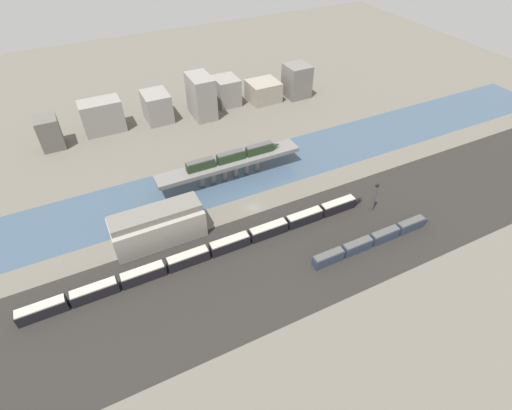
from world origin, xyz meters
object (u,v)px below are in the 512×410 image
object	(u,v)px
train_yard_near	(374,240)
train_yard_mid	(214,250)
warehouse_building	(158,225)
signal_tower	(374,198)
train_on_bridge	(234,156)

from	to	relation	value
train_yard_near	train_yard_mid	size ratio (longest dim) A/B	0.41
train_yard_mid	train_yard_near	bearing A→B (deg)	-21.49
warehouse_building	signal_tower	world-z (taller)	warehouse_building
train_on_bridge	warehouse_building	size ratio (longest dim) A/B	1.34
train_yard_mid	signal_tower	world-z (taller)	signal_tower
warehouse_building	train_yard_mid	bearing A→B (deg)	-47.77
train_yard_near	signal_tower	bearing A→B (deg)	52.87
warehouse_building	signal_tower	distance (m)	70.79
train_yard_near	train_yard_mid	xyz separation A→B (m)	(-45.71, 18.00, 0.11)
train_on_bridge	warehouse_building	xyz separation A→B (m)	(-34.58, -19.87, -3.41)
train_yard_near	train_yard_mid	world-z (taller)	train_yard_mid
signal_tower	train_yard_near	bearing A→B (deg)	-127.13
train_on_bridge	warehouse_building	world-z (taller)	warehouse_building
train_yard_mid	signal_tower	size ratio (longest dim) A/B	9.80
train_yard_mid	train_on_bridge	bearing A→B (deg)	57.12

